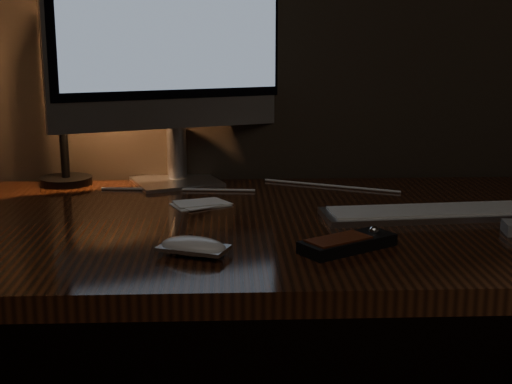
{
  "coord_description": "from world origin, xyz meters",
  "views": [
    {
      "loc": [
        -0.02,
        0.57,
        1.1
      ],
      "look_at": [
        0.03,
        1.73,
        0.83
      ],
      "focal_mm": 50.0,
      "sensor_mm": 36.0,
      "label": 1
    }
  ],
  "objects_px": {
    "media_remote": "(348,243)",
    "monitor": "(173,28)",
    "desk": "(237,273)",
    "keyboard": "(430,213)",
    "desk_lamp": "(68,68)",
    "mouse": "(193,249)"
  },
  "relations": [
    {
      "from": "media_remote",
      "to": "monitor",
      "type": "bearing_deg",
      "value": 89.23
    },
    {
      "from": "desk",
      "to": "media_remote",
      "type": "distance_m",
      "value": 0.34
    },
    {
      "from": "keyboard",
      "to": "desk_lamp",
      "type": "relative_size",
      "value": 1.04
    },
    {
      "from": "keyboard",
      "to": "media_remote",
      "type": "xyz_separation_m",
      "value": [
        -0.19,
        -0.2,
        0.0
      ]
    },
    {
      "from": "desk",
      "to": "mouse",
      "type": "relative_size",
      "value": 14.74
    },
    {
      "from": "desk",
      "to": "media_remote",
      "type": "bearing_deg",
      "value": -56.03
    },
    {
      "from": "desk",
      "to": "media_remote",
      "type": "relative_size",
      "value": 9.35
    },
    {
      "from": "keyboard",
      "to": "media_remote",
      "type": "relative_size",
      "value": 2.4
    },
    {
      "from": "monitor",
      "to": "media_remote",
      "type": "xyz_separation_m",
      "value": [
        0.31,
        -0.52,
        -0.34
      ]
    },
    {
      "from": "monitor",
      "to": "media_remote",
      "type": "height_order",
      "value": "monitor"
    },
    {
      "from": "mouse",
      "to": "desk_lamp",
      "type": "xyz_separation_m",
      "value": [
        -0.29,
        0.51,
        0.26
      ]
    },
    {
      "from": "desk",
      "to": "desk_lamp",
      "type": "bearing_deg",
      "value": 147.65
    },
    {
      "from": "monitor",
      "to": "desk",
      "type": "bearing_deg",
      "value": -82.44
    },
    {
      "from": "desk",
      "to": "keyboard",
      "type": "height_order",
      "value": "keyboard"
    },
    {
      "from": "desk_lamp",
      "to": "monitor",
      "type": "bearing_deg",
      "value": 12.07
    },
    {
      "from": "desk_lamp",
      "to": "keyboard",
      "type": "bearing_deg",
      "value": -16.7
    },
    {
      "from": "desk",
      "to": "media_remote",
      "type": "height_order",
      "value": "media_remote"
    },
    {
      "from": "desk_lamp",
      "to": "media_remote",
      "type": "bearing_deg",
      "value": -37.38
    },
    {
      "from": "mouse",
      "to": "desk_lamp",
      "type": "distance_m",
      "value": 0.64
    },
    {
      "from": "monitor",
      "to": "desk_lamp",
      "type": "distance_m",
      "value": 0.24
    },
    {
      "from": "desk",
      "to": "monitor",
      "type": "height_order",
      "value": "monitor"
    },
    {
      "from": "media_remote",
      "to": "desk_lamp",
      "type": "relative_size",
      "value": 0.43
    }
  ]
}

